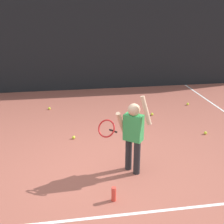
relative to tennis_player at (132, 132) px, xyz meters
The scene contains 12 objects.
ground_plane 0.87m from the tennis_player, behind, with size 20.00×20.00×0.00m, color #9E5142.
court_line_baseline 1.36m from the tennis_player, 114.52° to the right, with size 9.00×0.05×0.00m, color white.
back_fence_windscreen 5.20m from the tennis_player, 95.35° to the left, with size 12.45×0.08×3.16m, color black.
fence_post_1 5.82m from the tennis_player, 115.83° to the left, with size 0.09×0.09×3.31m, color slate.
fence_post_2 5.48m from the tennis_player, 73.36° to the left, with size 0.09×0.09×3.31m, color slate.
tennis_player is the anchor object (origin of this frame).
water_bottle 1.04m from the tennis_player, 119.93° to the right, with size 0.07×0.07×0.22m, color #D83F33.
tennis_ball_0 3.68m from the tennis_player, 114.26° to the left, with size 0.07×0.07×0.07m, color #CCE033.
tennis_ball_1 2.78m from the tennis_player, 66.32° to the left, with size 0.07×0.07×0.07m, color #CCE033.
tennis_ball_2 2.35m from the tennis_player, 32.12° to the left, with size 0.07×0.07×0.07m, color #CCE033.
tennis_ball_3 1.82m from the tennis_player, 122.96° to the left, with size 0.07×0.07×0.07m, color #CCE033.
tennis_ball_4 3.88m from the tennis_player, 53.44° to the left, with size 0.07×0.07×0.07m, color #CCE033.
Camera 1 is at (-0.52, -4.27, 2.70)m, focal length 47.40 mm.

